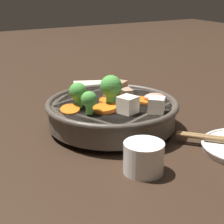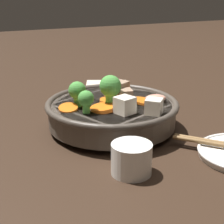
# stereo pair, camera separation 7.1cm
# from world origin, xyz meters

# --- Properties ---
(ground_plane) EXTENTS (3.00, 3.00, 0.00)m
(ground_plane) POSITION_xyz_m (0.00, 0.00, 0.00)
(ground_plane) COLOR black
(stirfry_bowl) EXTENTS (0.25, 0.25, 0.11)m
(stirfry_bowl) POSITION_xyz_m (0.00, 0.00, 0.04)
(stirfry_bowl) COLOR #51473D
(stirfry_bowl) RESTS_ON ground_plane
(tea_cup) EXTENTS (0.06, 0.06, 0.05)m
(tea_cup) POSITION_xyz_m (0.04, 0.17, 0.02)
(tea_cup) COLOR white
(tea_cup) RESTS_ON ground_plane
(napkin) EXTENTS (0.13, 0.11, 0.00)m
(napkin) POSITION_xyz_m (-0.11, -0.30, 0.00)
(napkin) COLOR beige
(napkin) RESTS_ON ground_plane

